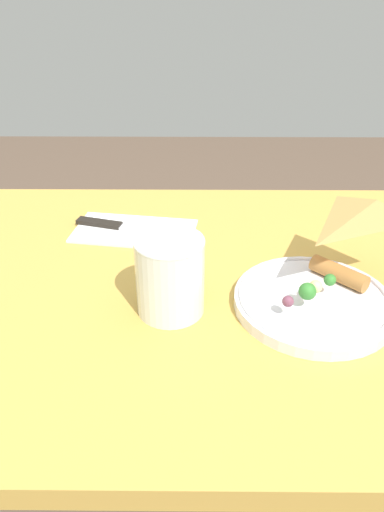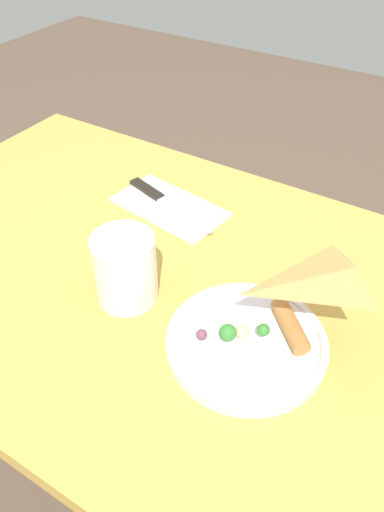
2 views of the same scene
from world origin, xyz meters
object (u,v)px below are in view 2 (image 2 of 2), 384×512
dining_table (177,332)px  butter_knife (165,202)px  plate_pizza (246,340)px  milk_glass (125,271)px  napkin_folded (170,207)px

dining_table → butter_knife: butter_knife is taller
butter_knife → dining_table: bearing=-35.5°
plate_pizza → milk_glass: (-0.19, -0.00, 0.03)m
napkin_folded → butter_knife: butter_knife is taller
napkin_folded → butter_knife: (-0.01, 0.00, 0.00)m
plate_pizza → butter_knife: size_ratio=0.99×
dining_table → milk_glass: milk_glass is taller
milk_glass → butter_knife: (-0.08, 0.22, -0.04)m
dining_table → plate_pizza: plate_pizza is taller
milk_glass → butter_knife: milk_glass is taller
dining_table → plate_pizza: 0.21m
dining_table → butter_knife: (-0.12, 0.15, 0.13)m
milk_glass → butter_knife: 0.24m
milk_glass → napkin_folded: bearing=108.4°
milk_glass → dining_table: bearing=59.1°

